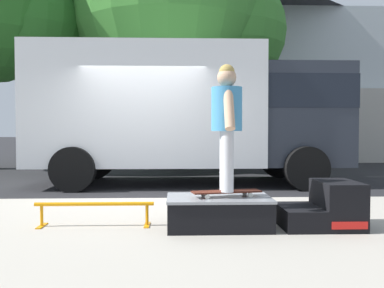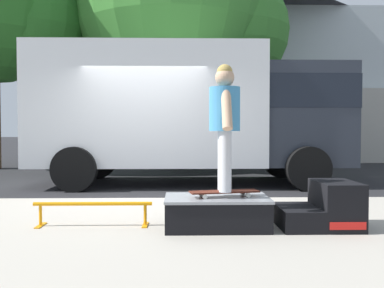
# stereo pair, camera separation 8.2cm
# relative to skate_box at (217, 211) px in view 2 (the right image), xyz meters

# --- Properties ---
(ground_plane) EXTENTS (140.00, 140.00, 0.00)m
(ground_plane) POSITION_rel_skate_box_xyz_m (-1.14, 2.60, -0.31)
(ground_plane) COLOR black
(sidewalk_slab) EXTENTS (50.00, 5.00, 0.12)m
(sidewalk_slab) POSITION_rel_skate_box_xyz_m (-1.14, -0.40, -0.25)
(sidewalk_slab) COLOR #A8A093
(sidewalk_slab) RESTS_ON ground
(skate_box) EXTENTS (1.17, 0.70, 0.35)m
(skate_box) POSITION_rel_skate_box_xyz_m (0.00, 0.00, 0.00)
(skate_box) COLOR black
(skate_box) RESTS_ON sidewalk_slab
(kicker_ramp) EXTENTS (0.88, 0.70, 0.52)m
(kicker_ramp) POSITION_rel_skate_box_xyz_m (1.22, -0.00, 0.03)
(kicker_ramp) COLOR black
(kicker_ramp) RESTS_ON sidewalk_slab
(grind_rail) EXTENTS (1.36, 0.28, 0.28)m
(grind_rail) POSITION_rel_skate_box_xyz_m (-1.42, 0.14, 0.02)
(grind_rail) COLOR orange
(grind_rail) RESTS_ON sidewalk_slab
(skateboard) EXTENTS (0.80, 0.35, 0.07)m
(skateboard) POSITION_rel_skate_box_xyz_m (0.09, -0.02, 0.22)
(skateboard) COLOR #4C1E14
(skateboard) RESTS_ON skate_box
(skater_kid) EXTENTS (0.34, 0.73, 1.42)m
(skater_kid) POSITION_rel_skate_box_xyz_m (0.09, -0.02, 1.07)
(skater_kid) COLOR silver
(skater_kid) RESTS_ON skateboard
(box_truck) EXTENTS (6.91, 2.63, 3.05)m
(box_truck) POSITION_rel_skate_box_xyz_m (-0.17, 4.80, 1.39)
(box_truck) COLOR white
(box_truck) RESTS_ON ground
(street_tree_main) EXTENTS (6.06, 5.51, 8.23)m
(street_tree_main) POSITION_rel_skate_box_xyz_m (-6.13, 8.65, 5.00)
(street_tree_main) COLOR brown
(street_tree_main) RESTS_ON ground
(street_tree_neighbour) EXTENTS (6.82, 6.20, 8.31)m
(street_tree_neighbour) POSITION_rel_skate_box_xyz_m (-0.31, 8.84, 4.72)
(street_tree_neighbour) COLOR brown
(street_tree_neighbour) RESTS_ON ground
(house_behind) EXTENTS (9.54, 8.23, 8.40)m
(house_behind) POSITION_rel_skate_box_xyz_m (3.68, 14.81, 3.93)
(house_behind) COLOR silver
(house_behind) RESTS_ON ground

